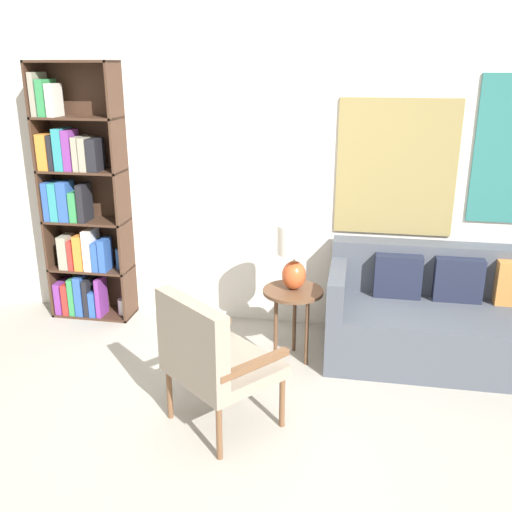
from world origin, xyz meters
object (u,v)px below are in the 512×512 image
armchair (209,354)px  couch (456,319)px  table_lamp (294,252)px  bookshelf (79,208)px  side_table (293,299)px

armchair → couch: 2.03m
couch → table_lamp: 1.36m
armchair → bookshelf: bearing=136.1°
side_table → table_lamp: (0.00, 0.02, 0.37)m
armchair → couch: size_ratio=0.46×
couch → side_table: (-1.22, -0.25, 0.17)m
couch → bookshelf: bearing=175.4°
table_lamp → couch: bearing=10.4°
armchair → couch: (1.61, 1.23, -0.20)m
table_lamp → armchair: bearing=-111.0°
side_table → couch: bearing=11.4°
table_lamp → bookshelf: bearing=166.1°
bookshelf → table_lamp: size_ratio=4.46×
couch → table_lamp: table_lamp is taller
armchair → side_table: size_ratio=1.57×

